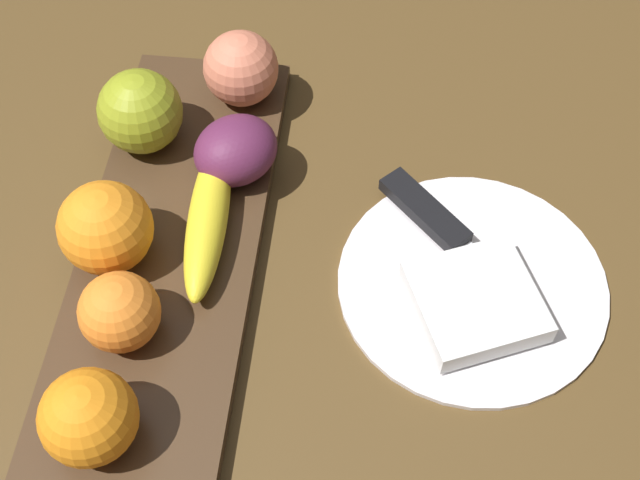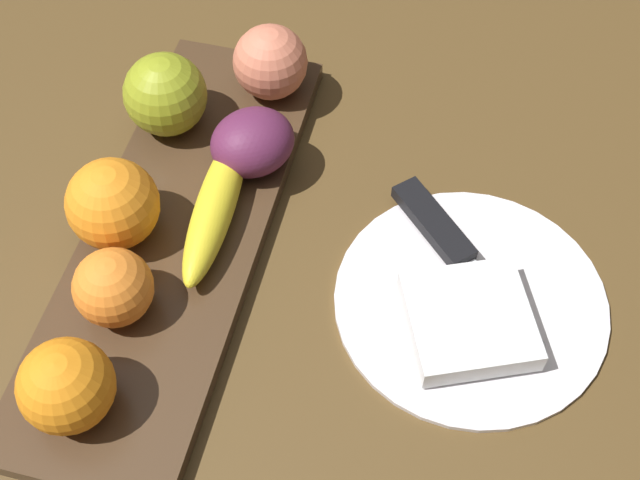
% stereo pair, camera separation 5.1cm
% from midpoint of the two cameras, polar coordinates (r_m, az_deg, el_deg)
% --- Properties ---
extents(ground_plane, '(2.40, 2.40, 0.00)m').
position_cam_midpoint_polar(ground_plane, '(0.70, -14.07, -4.29)').
color(ground_plane, brown).
extents(fruit_tray, '(0.44, 0.14, 0.02)m').
position_cam_midpoint_polar(fruit_tray, '(0.71, -12.16, -1.01)').
color(fruit_tray, '#46301E').
rests_on(fruit_tray, ground_plane).
extents(apple, '(0.07, 0.07, 0.07)m').
position_cam_midpoint_polar(apple, '(0.75, -14.00, 8.32)').
color(apple, '#96A323').
rests_on(apple, fruit_tray).
extents(banana, '(0.16, 0.04, 0.03)m').
position_cam_midpoint_polar(banana, '(0.69, -9.68, 1.46)').
color(banana, yellow).
rests_on(banana, fruit_tray).
extents(orange_near_apple, '(0.06, 0.06, 0.06)m').
position_cam_midpoint_polar(orange_near_apple, '(0.64, -15.92, -4.81)').
color(orange_near_apple, orange).
rests_on(orange_near_apple, fruit_tray).
extents(orange_near_banana, '(0.07, 0.07, 0.07)m').
position_cam_midpoint_polar(orange_near_banana, '(0.61, -17.91, -11.47)').
color(orange_near_banana, orange).
rests_on(orange_near_banana, fruit_tray).
extents(orange_center, '(0.07, 0.07, 0.07)m').
position_cam_midpoint_polar(orange_center, '(0.68, -16.41, 0.67)').
color(orange_center, orange).
rests_on(orange_center, fruit_tray).
extents(peach, '(0.07, 0.07, 0.07)m').
position_cam_midpoint_polar(peach, '(0.77, -7.31, 11.32)').
color(peach, '#E07B5C').
rests_on(peach, fruit_tray).
extents(grape_bunch, '(0.10, 0.10, 0.05)m').
position_cam_midpoint_polar(grape_bunch, '(0.72, -7.76, 5.91)').
color(grape_bunch, '#61254A').
rests_on(grape_bunch, fruit_tray).
extents(dinner_plate, '(0.22, 0.22, 0.01)m').
position_cam_midpoint_polar(dinner_plate, '(0.69, 8.17, -2.96)').
color(dinner_plate, white).
rests_on(dinner_plate, ground_plane).
extents(folded_napkin, '(0.12, 0.12, 0.02)m').
position_cam_midpoint_polar(folded_napkin, '(0.66, 8.27, -4.28)').
color(folded_napkin, white).
rests_on(folded_napkin, dinner_plate).
extents(knife, '(0.14, 0.14, 0.01)m').
position_cam_midpoint_polar(knife, '(0.70, 5.85, 1.04)').
color(knife, silver).
rests_on(knife, dinner_plate).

